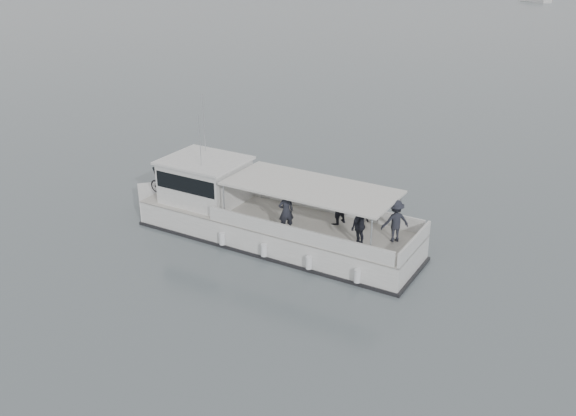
# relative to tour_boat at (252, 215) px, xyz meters

# --- Properties ---
(ground) EXTENTS (1400.00, 1400.00, 0.00)m
(ground) POSITION_rel_tour_boat_xyz_m (1.85, 0.19, -0.96)
(ground) COLOR #555F64
(ground) RESTS_ON ground
(tour_boat) EXTENTS (13.77, 7.36, 5.87)m
(tour_boat) POSITION_rel_tour_boat_xyz_m (0.00, 0.00, 0.00)
(tour_boat) COLOR white
(tour_boat) RESTS_ON ground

